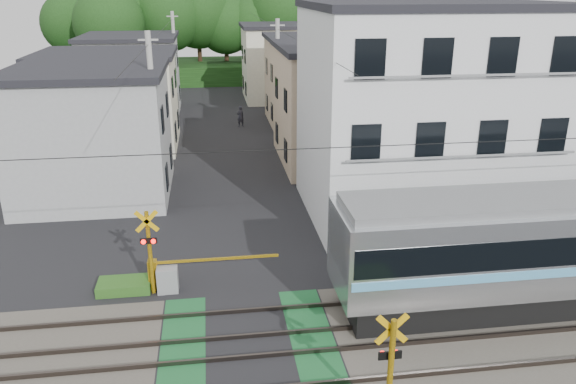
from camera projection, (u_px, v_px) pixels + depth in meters
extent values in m
plane|color=black|center=(249.00, 348.00, 16.29)|extent=(120.00, 120.00, 0.00)
cube|color=#47423A|center=(249.00, 348.00, 16.29)|extent=(120.00, 6.00, 0.00)
cube|color=black|center=(249.00, 348.00, 16.29)|extent=(5.20, 120.00, 0.00)
cube|color=#145126|center=(183.00, 353.00, 16.04)|extent=(1.30, 6.00, 0.00)
cube|color=#145126|center=(313.00, 342.00, 16.54)|extent=(1.30, 6.00, 0.00)
cube|color=#3F3833|center=(250.00, 357.00, 15.80)|extent=(120.00, 0.08, 0.14)
cube|color=#3F3833|center=(248.00, 336.00, 16.73)|extent=(120.00, 0.08, 0.14)
cube|color=#3F3833|center=(244.00, 311.00, 18.03)|extent=(120.00, 0.08, 0.14)
cube|color=black|center=(420.00, 303.00, 18.04)|extent=(2.47, 2.26, 0.62)
cube|color=black|center=(339.00, 242.00, 16.87)|extent=(0.10, 2.48, 1.60)
cylinder|color=#ECAE0C|center=(390.00, 376.00, 12.82)|extent=(0.14, 0.14, 3.00)
cube|color=#ECAE0C|center=(392.00, 329.00, 12.50)|extent=(0.77, 0.05, 0.77)
cube|color=#ECAE0C|center=(392.00, 329.00, 12.50)|extent=(0.77, 0.05, 0.77)
cube|color=black|center=(390.00, 355.00, 12.74)|extent=(0.55, 0.05, 0.20)
sphere|color=#FF0C07|center=(382.00, 354.00, 12.78)|extent=(0.16, 0.16, 0.16)
sphere|color=#FF0C07|center=(396.00, 353.00, 12.82)|extent=(0.16, 0.16, 0.16)
cylinder|color=#ECAE0C|center=(150.00, 253.00, 18.73)|extent=(0.14, 0.14, 3.00)
cube|color=#ECAE0C|center=(147.00, 221.00, 18.22)|extent=(0.77, 0.05, 0.77)
cube|color=#ECAE0C|center=(147.00, 221.00, 18.22)|extent=(0.77, 0.05, 0.77)
cube|color=black|center=(149.00, 241.00, 18.46)|extent=(0.55, 0.05, 0.20)
sphere|color=#FF0C07|center=(143.00, 242.00, 18.38)|extent=(0.16, 0.16, 0.16)
sphere|color=#FF0C07|center=(153.00, 241.00, 18.43)|extent=(0.16, 0.16, 0.16)
cube|color=gray|center=(168.00, 280.00, 19.15)|extent=(0.70, 0.50, 0.90)
cube|color=#ECAE0C|center=(153.00, 275.00, 19.29)|extent=(0.30, 0.30, 1.10)
cube|color=#ECAE0C|center=(218.00, 259.00, 19.43)|extent=(4.20, 0.08, 0.08)
cube|color=white|center=(423.00, 116.00, 24.68)|extent=(10.00, 8.00, 9.00)
cube|color=black|center=(432.00, 5.00, 23.07)|extent=(10.20, 8.16, 0.30)
cube|color=black|center=(362.00, 219.00, 21.49)|extent=(1.10, 0.06, 1.40)
cube|color=black|center=(423.00, 215.00, 21.81)|extent=(1.10, 0.06, 1.40)
cube|color=black|center=(483.00, 212.00, 22.13)|extent=(1.10, 0.06, 1.40)
cube|color=black|center=(541.00, 209.00, 22.45)|extent=(1.10, 0.06, 1.40)
cube|color=gray|center=(455.00, 230.00, 21.97)|extent=(9.00, 0.06, 0.08)
cube|color=black|center=(366.00, 143.00, 20.45)|extent=(1.10, 0.06, 1.40)
cube|color=black|center=(430.00, 141.00, 20.77)|extent=(1.10, 0.06, 1.40)
cube|color=black|center=(492.00, 138.00, 21.09)|extent=(1.10, 0.06, 1.40)
cube|color=black|center=(553.00, 136.00, 21.41)|extent=(1.10, 0.06, 1.40)
cube|color=gray|center=(463.00, 157.00, 20.94)|extent=(9.00, 0.06, 0.08)
cube|color=black|center=(370.00, 59.00, 19.41)|extent=(1.10, 0.06, 1.40)
cube|color=black|center=(438.00, 58.00, 19.73)|extent=(1.10, 0.06, 1.40)
cube|color=black|center=(503.00, 57.00, 20.06)|extent=(1.10, 0.06, 1.40)
cube|color=black|center=(566.00, 56.00, 20.38)|extent=(1.10, 0.06, 1.40)
cube|color=gray|center=(472.00, 75.00, 19.90)|extent=(9.00, 0.06, 0.08)
cube|color=#9FA2A4|center=(93.00, 136.00, 27.41)|extent=(7.00, 7.00, 6.00)
cube|color=black|center=(85.00, 71.00, 26.32)|extent=(7.35, 7.35, 0.30)
cube|color=black|center=(167.00, 177.00, 26.84)|extent=(0.06, 1.00, 1.20)
cube|color=black|center=(171.00, 156.00, 30.09)|extent=(0.06, 1.00, 1.20)
cube|color=black|center=(163.00, 119.00, 25.87)|extent=(0.06, 1.00, 1.20)
cube|color=black|center=(167.00, 104.00, 29.12)|extent=(0.06, 1.00, 1.20)
cube|color=#C9AE8E|center=(341.00, 107.00, 32.79)|extent=(7.00, 8.00, 6.50)
cube|color=black|center=(343.00, 47.00, 31.61)|extent=(7.35, 8.40, 0.30)
cube|color=black|center=(286.00, 150.00, 31.14)|extent=(0.06, 1.00, 1.20)
cube|color=black|center=(277.00, 133.00, 34.86)|extent=(0.06, 1.00, 1.20)
cube|color=black|center=(285.00, 100.00, 30.17)|extent=(0.06, 1.00, 1.20)
cube|color=black|center=(276.00, 88.00, 33.89)|extent=(0.06, 1.00, 1.20)
cube|color=silver|center=(111.00, 102.00, 35.74)|extent=(8.00, 7.00, 5.80)
cube|color=black|center=(106.00, 54.00, 34.69)|extent=(8.40, 7.35, 0.30)
cube|color=black|center=(176.00, 131.00, 35.20)|extent=(0.06, 1.00, 1.20)
cube|color=black|center=(178.00, 119.00, 38.45)|extent=(0.06, 1.00, 1.20)
cube|color=black|center=(173.00, 87.00, 34.23)|extent=(0.06, 1.00, 1.20)
cube|color=black|center=(175.00, 78.00, 37.48)|extent=(0.06, 1.00, 1.20)
cube|color=#C9AE8E|center=(316.00, 82.00, 42.18)|extent=(7.00, 7.00, 6.20)
cube|color=black|center=(316.00, 37.00, 41.06)|extent=(7.35, 7.35, 0.30)
cube|color=black|center=(272.00, 112.00, 40.71)|extent=(0.06, 1.00, 1.20)
cube|color=black|center=(267.00, 102.00, 43.97)|extent=(0.06, 1.00, 1.20)
cube|color=black|center=(271.00, 73.00, 39.75)|extent=(0.06, 1.00, 1.20)
cube|color=black|center=(266.00, 66.00, 43.00)|extent=(0.06, 1.00, 1.20)
cube|color=#9FA2A4|center=(133.00, 77.00, 45.03)|extent=(7.00, 8.00, 6.00)
cube|color=black|center=(129.00, 37.00, 43.94)|extent=(7.35, 8.40, 0.30)
cube|color=black|center=(178.00, 102.00, 44.22)|extent=(0.06, 1.00, 1.20)
cube|color=black|center=(180.00, 93.00, 47.93)|extent=(0.06, 1.00, 1.20)
cube|color=black|center=(175.00, 66.00, 43.25)|extent=(0.06, 1.00, 1.20)
cube|color=black|center=(177.00, 59.00, 46.97)|extent=(0.06, 1.00, 1.20)
cube|color=silver|center=(288.00, 64.00, 51.35)|extent=(8.00, 7.00, 6.40)
cube|color=black|center=(288.00, 25.00, 50.19)|extent=(8.40, 7.35, 0.30)
cube|color=black|center=(246.00, 89.00, 49.85)|extent=(0.06, 1.00, 1.20)
cube|color=black|center=(243.00, 82.00, 53.10)|extent=(0.06, 1.00, 1.20)
cube|color=black|center=(245.00, 56.00, 48.88)|extent=(0.06, 1.00, 1.20)
cube|color=black|center=(242.00, 52.00, 52.13)|extent=(0.06, 1.00, 1.20)
cube|color=#1B4015|center=(215.00, 71.00, 62.40)|extent=(40.00, 10.00, 2.00)
cylinder|color=#332114|center=(78.00, 60.00, 60.70)|extent=(0.50, 0.50, 4.73)
sphere|color=#1B4015|center=(73.00, 23.00, 59.40)|extent=(6.62, 6.62, 6.62)
cylinder|color=#332114|center=(114.00, 64.00, 56.60)|extent=(0.50, 0.50, 4.96)
sphere|color=#1B4015|center=(109.00, 23.00, 55.23)|extent=(6.94, 6.94, 6.94)
cylinder|color=#332114|center=(146.00, 58.00, 60.45)|extent=(0.50, 0.50, 5.18)
sphere|color=#1B4015|center=(142.00, 18.00, 59.02)|extent=(7.25, 7.25, 7.25)
cylinder|color=#332114|center=(170.00, 57.00, 60.16)|extent=(0.50, 0.50, 5.39)
sphere|color=#1B4015|center=(167.00, 15.00, 58.67)|extent=(7.55, 7.55, 7.55)
cylinder|color=#332114|center=(200.00, 54.00, 62.11)|extent=(0.50, 0.50, 5.57)
sphere|color=#1B4015|center=(198.00, 12.00, 60.57)|extent=(7.80, 7.80, 7.80)
cylinder|color=#332114|center=(227.00, 58.00, 62.55)|extent=(0.50, 0.50, 4.54)
sphere|color=#1B4015|center=(225.00, 25.00, 61.29)|extent=(6.36, 6.36, 6.36)
cylinder|color=#332114|center=(255.00, 59.00, 62.66)|extent=(0.50, 0.50, 4.49)
sphere|color=#1B4015|center=(255.00, 25.00, 61.41)|extent=(6.29, 6.29, 6.29)
cylinder|color=#332114|center=(282.00, 54.00, 62.58)|extent=(0.50, 0.50, 5.51)
sphere|color=#1B4015|center=(282.00, 12.00, 61.06)|extent=(7.72, 7.72, 7.72)
cylinder|color=#332114|center=(310.00, 52.00, 63.23)|extent=(0.50, 0.50, 5.64)
sphere|color=#1B4015|center=(311.00, 11.00, 61.67)|extent=(7.90, 7.90, 7.90)
cylinder|color=#332114|center=(352.00, 60.00, 59.64)|extent=(0.50, 0.50, 4.86)
sphere|color=#1B4015|center=(353.00, 22.00, 58.30)|extent=(6.80, 6.80, 6.80)
cube|color=black|center=(448.00, 143.00, 16.26)|extent=(60.00, 0.02, 0.02)
cylinder|color=#A5A5A0|center=(155.00, 118.00, 26.54)|extent=(0.26, 0.26, 8.00)
cube|color=#A5A5A0|center=(148.00, 40.00, 25.30)|extent=(0.90, 0.08, 0.08)
cylinder|color=#A5A5A0|center=(278.00, 84.00, 35.82)|extent=(0.26, 0.26, 8.00)
cube|color=#A5A5A0|center=(277.00, 25.00, 34.58)|extent=(0.90, 0.08, 0.08)
cylinder|color=#A5A5A0|center=(175.00, 62.00, 46.06)|extent=(0.26, 0.26, 8.00)
cube|color=#A5A5A0|center=(172.00, 16.00, 44.81)|extent=(0.90, 0.08, 0.08)
cube|color=black|center=(164.00, 28.00, 35.12)|extent=(0.02, 42.00, 0.02)
cube|color=black|center=(275.00, 27.00, 36.04)|extent=(0.02, 42.00, 0.02)
imported|color=#292933|center=(240.00, 116.00, 41.68)|extent=(0.66, 0.57, 1.54)
cube|color=#2D5E1E|center=(124.00, 286.00, 19.33)|extent=(1.80, 1.00, 0.36)
cube|color=#2D5E1E|center=(372.00, 279.00, 19.82)|extent=(1.50, 0.90, 0.30)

